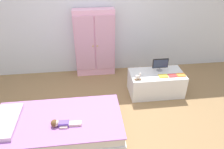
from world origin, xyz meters
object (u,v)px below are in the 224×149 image
(wardrobe, at_px, (95,43))
(tv_stand, at_px, (156,83))
(doll, at_px, (60,123))
(rocking_horse_toy, at_px, (139,76))
(book_orange, at_px, (181,75))
(bed, at_px, (59,126))
(tv_monitor, at_px, (160,64))
(book_red, at_px, (172,75))
(book_yellow, at_px, (163,76))

(wardrobe, bearing_deg, tv_stand, -39.50)
(doll, distance_m, tv_stand, 1.81)
(rocking_horse_toy, bearing_deg, book_orange, 3.85)
(bed, bearing_deg, tv_stand, 26.30)
(doll, height_order, book_orange, book_orange)
(bed, relative_size, rocking_horse_toy, 13.18)
(tv_stand, height_order, rocking_horse_toy, rocking_horse_toy)
(tv_monitor, height_order, book_red, tv_monitor)
(book_red, bearing_deg, wardrobe, 142.71)
(rocking_horse_toy, xyz_separation_m, book_red, (0.59, 0.05, -0.06))
(tv_monitor, bearing_deg, bed, -152.34)
(wardrobe, height_order, book_red, wardrobe)
(wardrobe, distance_m, rocking_horse_toy, 1.20)
(wardrobe, height_order, rocking_horse_toy, wardrobe)
(tv_stand, distance_m, rocking_horse_toy, 0.48)
(tv_stand, relative_size, book_yellow, 6.23)
(wardrobe, bearing_deg, book_red, -37.29)
(doll, relative_size, tv_monitor, 1.44)
(book_orange, bearing_deg, rocking_horse_toy, -176.15)
(wardrobe, bearing_deg, doll, -107.30)
(wardrobe, distance_m, book_orange, 1.69)
(tv_stand, bearing_deg, rocking_horse_toy, -156.18)
(bed, distance_m, book_red, 1.98)
(book_yellow, bearing_deg, doll, -153.41)
(wardrobe, relative_size, tv_stand, 1.42)
(tv_stand, relative_size, book_orange, 6.55)
(doll, distance_m, book_orange, 2.10)
(bed, xyz_separation_m, wardrobe, (0.60, 1.62, 0.52))
(bed, relative_size, tv_monitor, 6.36)
(bed, distance_m, rocking_horse_toy, 1.43)
(book_red, height_order, book_orange, book_orange)
(doll, relative_size, rocking_horse_toy, 2.99)
(bed, distance_m, book_yellow, 1.83)
(bed, relative_size, wardrobe, 1.32)
(wardrobe, distance_m, book_yellow, 1.45)
(tv_monitor, bearing_deg, rocking_horse_toy, -150.55)
(doll, bearing_deg, rocking_horse_toy, 32.67)
(rocking_horse_toy, height_order, book_red, rocking_horse_toy)
(tv_monitor, bearing_deg, doll, -148.17)
(book_red, distance_m, book_orange, 0.15)
(doll, bearing_deg, book_red, 24.50)
(rocking_horse_toy, distance_m, book_red, 0.60)
(wardrobe, bearing_deg, tv_monitor, -34.72)
(bed, bearing_deg, wardrobe, 69.79)
(tv_stand, distance_m, book_yellow, 0.25)
(tv_monitor, height_order, book_orange, tv_monitor)
(tv_monitor, relative_size, book_yellow, 1.84)
(bed, distance_m, doll, 0.22)
(book_red, bearing_deg, rocking_horse_toy, -175.20)
(tv_stand, bearing_deg, doll, -149.28)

